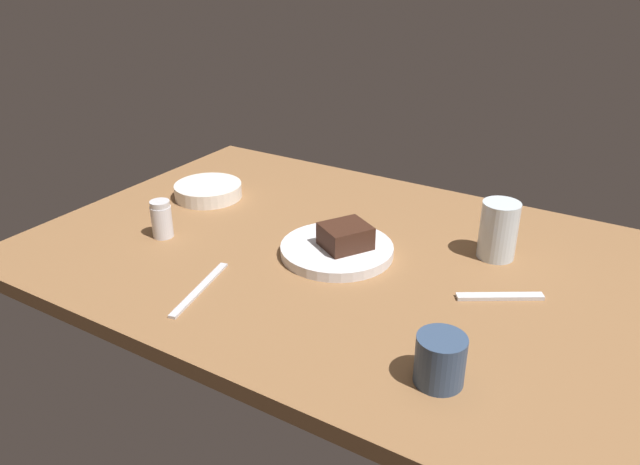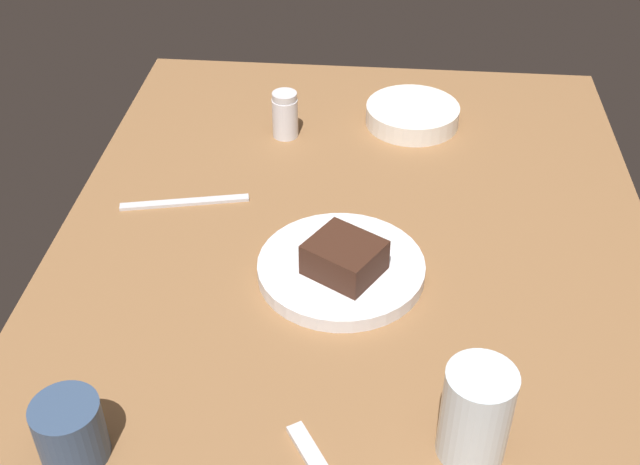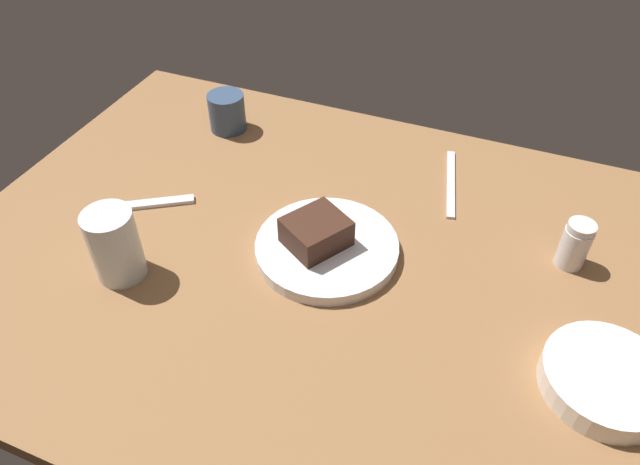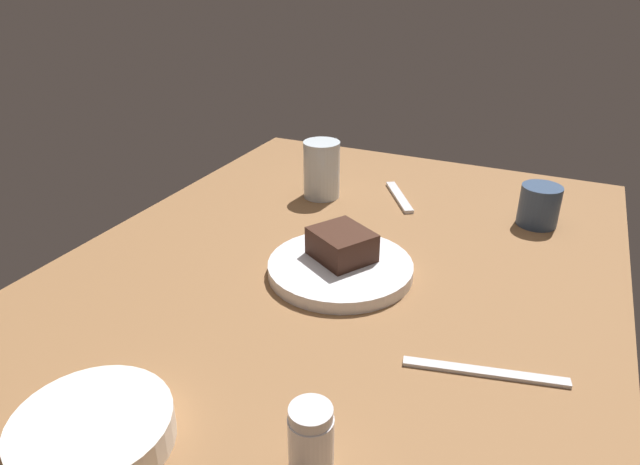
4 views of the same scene
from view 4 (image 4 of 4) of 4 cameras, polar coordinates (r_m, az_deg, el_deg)
name	(u,v)px [view 4 (image 4 of 4)]	position (r cm, az deg, el deg)	size (l,w,h in cm)	color
dining_table	(327,286)	(85.92, 0.75, -5.44)	(120.00, 84.00, 3.00)	brown
dessert_plate	(340,268)	(85.56, 2.08, -3.65)	(22.12, 22.12, 1.99)	silver
chocolate_cake_slice	(342,244)	(85.43, 2.23, -1.22)	(7.80, 8.80, 4.48)	#381E14
salt_shaker	(311,442)	(54.77, -0.93, -20.57)	(4.29, 4.29, 7.89)	silver
water_glass	(322,170)	(111.45, 0.16, 6.44)	(7.24, 7.24, 11.35)	silver
side_bowl	(93,431)	(62.93, -22.14, -18.24)	(15.89, 15.89, 3.31)	white
coffee_cup	(539,206)	(107.38, 21.46, 2.58)	(7.08, 7.08, 7.39)	#334766
dessert_spoon	(399,197)	(113.29, 8.08, 3.62)	(15.00, 1.80, 0.70)	silver
butter_knife	(485,372)	(69.98, 16.46, -13.49)	(19.00, 1.40, 0.50)	silver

